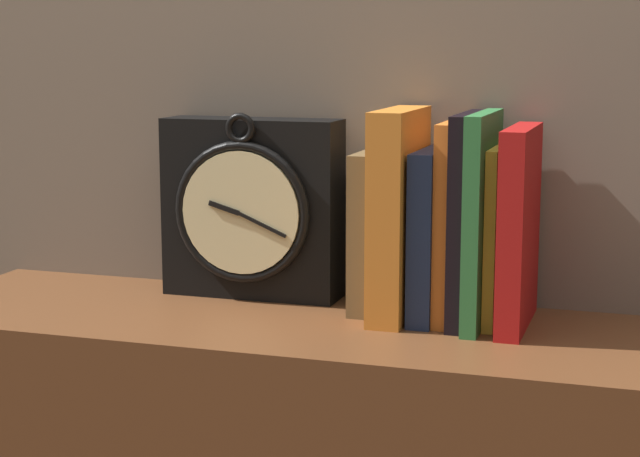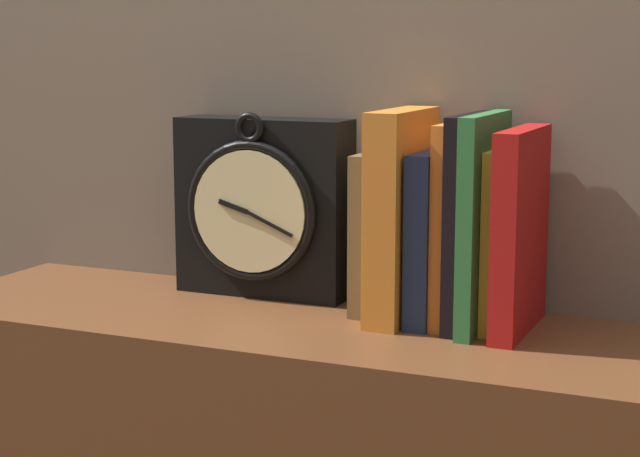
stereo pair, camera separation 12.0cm
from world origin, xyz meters
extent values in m
cube|color=#756656|center=(0.00, 0.17, 1.30)|extent=(6.00, 0.05, 2.60)
cube|color=black|center=(-0.12, 0.10, 1.05)|extent=(0.22, 0.06, 0.22)
torus|color=black|center=(-0.12, 0.06, 1.05)|extent=(0.18, 0.01, 0.18)
cylinder|color=beige|center=(-0.12, 0.06, 1.05)|extent=(0.15, 0.01, 0.15)
cube|color=black|center=(-0.14, 0.06, 1.06)|extent=(0.04, 0.00, 0.02)
cube|color=black|center=(-0.09, 0.06, 1.04)|extent=(0.06, 0.00, 0.03)
torus|color=black|center=(-0.12, 0.06, 1.15)|extent=(0.04, 0.01, 0.04)
cube|color=brown|center=(0.04, 0.08, 1.04)|extent=(0.03, 0.11, 0.19)
cube|color=orange|center=(0.08, 0.06, 1.06)|extent=(0.04, 0.15, 0.24)
cube|color=#1C2849|center=(0.11, 0.06, 1.04)|extent=(0.03, 0.14, 0.20)
cube|color=orange|center=(0.14, 0.07, 1.05)|extent=(0.02, 0.13, 0.23)
cube|color=black|center=(0.16, 0.06, 1.06)|extent=(0.02, 0.15, 0.24)
cube|color=#2D7339|center=(0.17, 0.05, 1.06)|extent=(0.02, 0.16, 0.24)
cube|color=gold|center=(0.19, 0.07, 1.04)|extent=(0.01, 0.13, 0.20)
cube|color=#AF1514|center=(0.22, 0.05, 1.05)|extent=(0.03, 0.16, 0.22)
camera|label=1|loc=(0.37, -1.13, 1.26)|focal=60.00mm
camera|label=2|loc=(0.48, -1.09, 1.26)|focal=60.00mm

